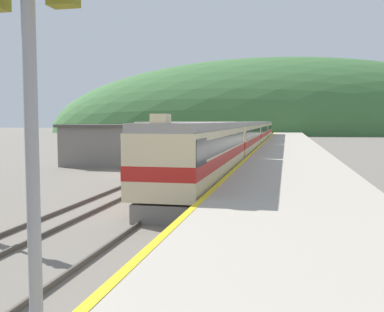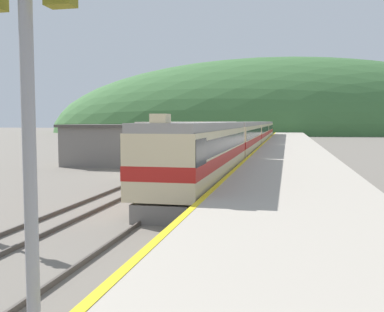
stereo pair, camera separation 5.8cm
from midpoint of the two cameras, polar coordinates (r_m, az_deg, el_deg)
track_main at (r=72.65m, az=8.09°, el=1.30°), size 1.52×180.00×0.16m
track_siding at (r=73.04m, az=4.83°, el=1.34°), size 1.52×180.00×0.16m
platform at (r=52.50m, az=12.24°, el=0.56°), size 7.08×140.00×1.11m
distant_hills at (r=155.81m, az=10.14°, el=2.90°), size 160.01×72.00×50.40m
station_shed at (r=41.52m, az=-10.20°, el=1.42°), size 8.33×5.94×3.72m
express_train_lead_car at (r=26.39m, az=1.38°, el=0.41°), size 3.00×19.62×4.30m
carriage_second at (r=48.01m, az=6.15°, el=2.19°), size 2.99×21.84×3.94m
carriage_third at (r=70.64m, az=8.00°, el=2.88°), size 2.99×21.84×3.94m
carriage_fourth at (r=93.32m, az=8.96°, el=3.24°), size 2.99×21.84×3.94m
siding_train at (r=49.37m, az=1.43°, el=2.16°), size 2.90×37.50×3.97m
signal_mast_main at (r=7.00m, az=-20.28°, el=12.33°), size 2.20×0.42×7.63m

